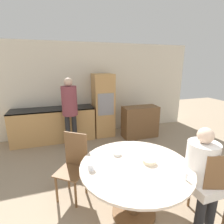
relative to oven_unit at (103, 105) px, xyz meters
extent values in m
cube|color=silver|center=(-0.21, 0.34, 0.42)|extent=(6.14, 0.05, 2.60)
cube|color=tan|center=(-1.37, -0.01, -0.44)|extent=(2.11, 0.60, 0.89)
cube|color=black|center=(-1.37, -0.01, -0.01)|extent=(2.11, 0.60, 0.03)
cube|color=tan|center=(0.00, 0.00, 0.00)|extent=(0.55, 0.58, 1.76)
cube|color=gray|center=(0.00, -0.29, 0.09)|extent=(0.44, 0.01, 0.60)
cube|color=brown|center=(0.94, -0.48, -0.44)|extent=(0.98, 0.45, 0.88)
cylinder|color=brown|center=(-0.36, -2.91, -0.86)|extent=(0.60, 0.60, 0.04)
cylinder|color=brown|center=(-0.36, -2.91, -0.51)|extent=(0.15, 0.15, 0.74)
cylinder|color=beige|center=(-0.36, -2.91, -0.13)|extent=(1.43, 1.43, 0.03)
cylinder|color=brown|center=(0.77, -3.13, -0.66)|extent=(0.04, 0.04, 0.45)
cylinder|color=brown|center=(0.47, -3.03, -0.66)|extent=(0.04, 0.04, 0.45)
cylinder|color=brown|center=(0.36, -3.33, -0.66)|extent=(0.04, 0.04, 0.45)
cube|color=brown|center=(0.56, -3.23, -0.43)|extent=(0.51, 0.51, 0.02)
cube|color=brown|center=(0.50, -3.41, -0.14)|extent=(0.37, 0.16, 0.54)
cylinder|color=brown|center=(-1.36, -2.36, -0.66)|extent=(0.04, 0.04, 0.45)
cylinder|color=brown|center=(-1.10, -2.55, -0.66)|extent=(0.04, 0.04, 0.45)
cylinder|color=brown|center=(-1.17, -2.10, -0.66)|extent=(0.04, 0.04, 0.45)
cylinder|color=brown|center=(-0.91, -2.29, -0.66)|extent=(0.04, 0.04, 0.45)
cube|color=brown|center=(-1.14, -2.33, -0.43)|extent=(0.56, 0.56, 0.02)
cube|color=brown|center=(-1.03, -2.18, -0.14)|extent=(0.32, 0.25, 0.54)
cylinder|color=#262628|center=(0.34, -3.36, -0.65)|extent=(0.11, 0.11, 0.47)
cylinder|color=#262628|center=(0.51, -3.36, -0.65)|extent=(0.11, 0.11, 0.47)
cube|color=silver|center=(0.42, -3.24, -0.37)|extent=(0.34, 0.42, 0.12)
cylinder|color=silver|center=(0.42, -3.18, -0.06)|extent=(0.38, 0.38, 0.52)
sphere|color=beige|center=(0.42, -3.18, 0.30)|extent=(0.20, 0.20, 0.20)
cylinder|color=#262628|center=(-1.05, -0.53, -0.47)|extent=(0.12, 0.12, 0.83)
cylinder|color=#262628|center=(-0.88, -0.53, -0.47)|extent=(0.12, 0.12, 0.83)
cylinder|color=brown|center=(-0.97, -0.53, 0.29)|extent=(0.36, 0.36, 0.69)
sphere|color=beige|center=(-0.97, -0.53, 0.74)|extent=(0.20, 0.20, 0.20)
cylinder|color=silver|center=(-0.92, -2.84, -0.07)|extent=(0.08, 0.08, 0.08)
cylinder|color=white|center=(-0.50, -2.60, -0.09)|extent=(0.12, 0.12, 0.04)
cylinder|color=beige|center=(-0.17, -2.93, -0.09)|extent=(0.17, 0.17, 0.05)
cylinder|color=white|center=(0.04, -3.36, -0.07)|extent=(0.03, 0.03, 0.07)
cylinder|color=silver|center=(0.04, -3.36, -0.03)|extent=(0.03, 0.03, 0.01)
camera|label=1|loc=(-1.25, -4.69, 1.13)|focal=28.00mm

